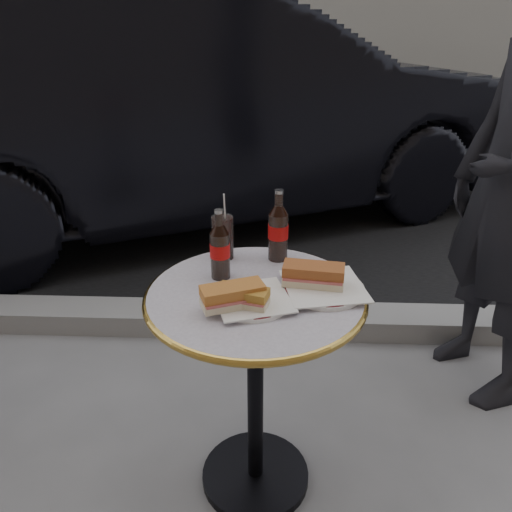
{
  "coord_description": "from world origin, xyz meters",
  "views": [
    {
      "loc": [
        0.05,
        -1.21,
        1.43
      ],
      "look_at": [
        0.0,
        0.05,
        0.82
      ],
      "focal_mm": 35.0,
      "sensor_mm": 36.0,
      "label": 1
    }
  ],
  "objects_px": {
    "plate_left": "(252,301)",
    "cola_bottle_right": "(278,225)",
    "cola_glass": "(223,237)",
    "cola_bottle_left": "(220,244)",
    "parked_car": "(207,110)",
    "plate_right": "(324,289)",
    "bistro_table": "(255,394)"
  },
  "relations": [
    {
      "from": "plate_left",
      "to": "cola_bottle_right",
      "type": "relative_size",
      "value": 0.89
    },
    {
      "from": "cola_glass",
      "to": "plate_left",
      "type": "bearing_deg",
      "value": -68.94
    },
    {
      "from": "plate_left",
      "to": "cola_bottle_left",
      "type": "xyz_separation_m",
      "value": [
        -0.1,
        0.14,
        0.1
      ]
    },
    {
      "from": "cola_bottle_left",
      "to": "parked_car",
      "type": "distance_m",
      "value": 2.47
    },
    {
      "from": "cola_glass",
      "to": "cola_bottle_left",
      "type": "bearing_deg",
      "value": -87.48
    },
    {
      "from": "cola_bottle_left",
      "to": "parked_car",
      "type": "xyz_separation_m",
      "value": [
        -0.35,
        2.44,
        -0.04
      ]
    },
    {
      "from": "cola_bottle_right",
      "to": "cola_bottle_left",
      "type": "bearing_deg",
      "value": -142.32
    },
    {
      "from": "plate_right",
      "to": "cola_bottle_left",
      "type": "xyz_separation_m",
      "value": [
        -0.3,
        0.07,
        0.1
      ]
    },
    {
      "from": "bistro_table",
      "to": "plate_left",
      "type": "distance_m",
      "value": 0.38
    },
    {
      "from": "bistro_table",
      "to": "plate_left",
      "type": "bearing_deg",
      "value": -95.13
    },
    {
      "from": "plate_left",
      "to": "cola_glass",
      "type": "height_order",
      "value": "cola_glass"
    },
    {
      "from": "bistro_table",
      "to": "cola_bottle_left",
      "type": "xyz_separation_m",
      "value": [
        -0.11,
        0.09,
        0.47
      ]
    },
    {
      "from": "bistro_table",
      "to": "plate_right",
      "type": "xyz_separation_m",
      "value": [
        0.19,
        0.02,
        0.37
      ]
    },
    {
      "from": "plate_left",
      "to": "plate_right",
      "type": "bearing_deg",
      "value": 20.8
    },
    {
      "from": "bistro_table",
      "to": "parked_car",
      "type": "bearing_deg",
      "value": 100.29
    },
    {
      "from": "cola_bottle_left",
      "to": "cola_glass",
      "type": "xyz_separation_m",
      "value": [
        -0.01,
        0.13,
        -0.04
      ]
    },
    {
      "from": "cola_bottle_left",
      "to": "cola_bottle_right",
      "type": "relative_size",
      "value": 0.92
    },
    {
      "from": "bistro_table",
      "to": "cola_bottle_right",
      "type": "distance_m",
      "value": 0.53
    },
    {
      "from": "cola_glass",
      "to": "parked_car",
      "type": "height_order",
      "value": "parked_car"
    },
    {
      "from": "plate_right",
      "to": "cola_bottle_right",
      "type": "relative_size",
      "value": 0.99
    },
    {
      "from": "cola_bottle_right",
      "to": "plate_right",
      "type": "bearing_deg",
      "value": -56.89
    },
    {
      "from": "cola_glass",
      "to": "parked_car",
      "type": "bearing_deg",
      "value": 98.56
    },
    {
      "from": "plate_left",
      "to": "cola_bottle_right",
      "type": "bearing_deg",
      "value": 76.18
    },
    {
      "from": "plate_left",
      "to": "cola_bottle_left",
      "type": "relative_size",
      "value": 0.97
    },
    {
      "from": "cola_glass",
      "to": "parked_car",
      "type": "distance_m",
      "value": 2.34
    },
    {
      "from": "plate_right",
      "to": "cola_glass",
      "type": "relative_size",
      "value": 1.62
    },
    {
      "from": "parked_car",
      "to": "bistro_table",
      "type": "bearing_deg",
      "value": 166.09
    },
    {
      "from": "bistro_table",
      "to": "cola_glass",
      "type": "distance_m",
      "value": 0.5
    },
    {
      "from": "cola_glass",
      "to": "bistro_table",
      "type": "bearing_deg",
      "value": -62.86
    },
    {
      "from": "cola_bottle_left",
      "to": "bistro_table",
      "type": "bearing_deg",
      "value": -39.14
    },
    {
      "from": "bistro_table",
      "to": "cola_bottle_right",
      "type": "xyz_separation_m",
      "value": [
        0.06,
        0.21,
        0.48
      ]
    },
    {
      "from": "cola_bottle_left",
      "to": "cola_glass",
      "type": "distance_m",
      "value": 0.14
    }
  ]
}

